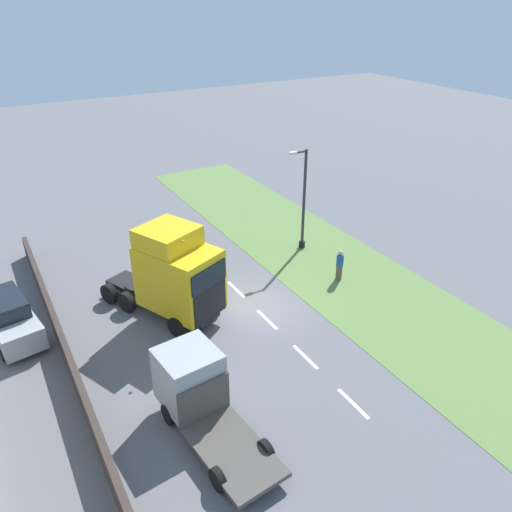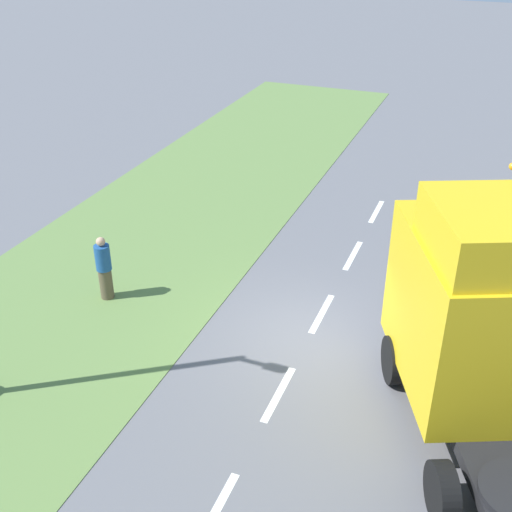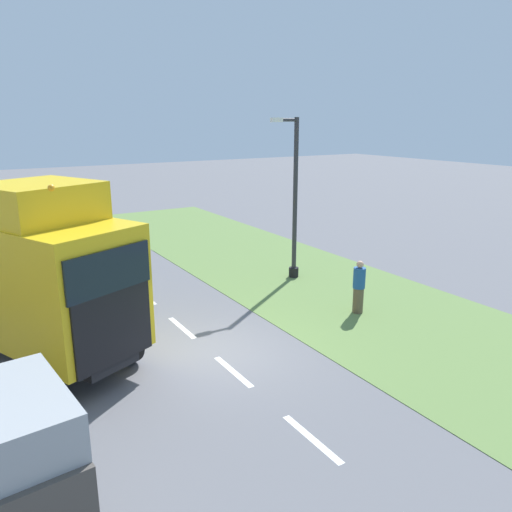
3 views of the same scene
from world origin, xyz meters
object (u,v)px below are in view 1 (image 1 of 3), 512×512
Objects in this scene: parked_car at (9,318)px; lamp_post at (303,206)px; lorry_cab at (175,275)px; pedestrian at (340,265)px; flatbed_truck at (196,388)px.

parked_car is 16.64m from lamp_post.
pedestrian is (-8.98, 1.07, -1.48)m from lorry_cab.
parked_car is at bearing -12.09° from pedestrian.
lorry_cab is 9.89m from lamp_post.
parked_car is 0.79× the size of lamp_post.
lorry_cab is 9.16m from pedestrian.
flatbed_truck reaches higher than pedestrian.
flatbed_truck is at bearing 111.49° from parked_car.
parked_car is at bearing 2.58° from lamp_post.
lamp_post is at bearing -95.32° from pedestrian.
lamp_post is at bearing 34.69° from flatbed_truck.
lamp_post is (-11.27, -9.63, 1.31)m from flatbed_truck.
lorry_cab is at bearing 152.41° from parked_car.
flatbed_truck is at bearing 40.51° from lamp_post.
lamp_post reaches higher than parked_car.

